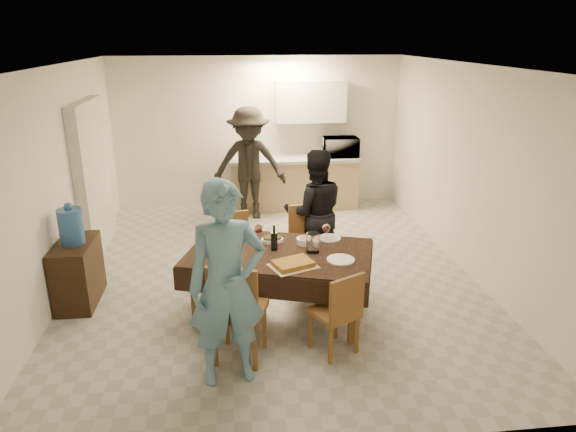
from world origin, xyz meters
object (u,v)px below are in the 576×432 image
at_px(water_pitcher, 313,243).
at_px(person_far, 314,212).
at_px(console, 78,273).
at_px(person_kitchen, 249,164).
at_px(person_near, 227,285).
at_px(savoury_tart, 293,264).
at_px(microwave, 341,147).
at_px(water_jug, 71,226).
at_px(dining_table, 279,255).
at_px(wine_bottle, 274,238).

xyz_separation_m(water_pitcher, person_far, (0.20, 1.10, -0.05)).
bearing_deg(console, person_kitchen, 52.42).
relative_size(water_pitcher, person_near, 0.12).
xyz_separation_m(water_pitcher, savoury_tart, (-0.25, -0.33, -0.08)).
height_order(microwave, person_near, person_near).
relative_size(water_jug, water_pitcher, 1.87).
relative_size(dining_table, water_jug, 5.45).
bearing_deg(water_pitcher, dining_table, 171.87).
relative_size(person_far, person_kitchen, 0.87).
bearing_deg(console, person_near, -43.05).
height_order(person_far, person_kitchen, person_kitchen).
bearing_deg(water_jug, dining_table, -13.56).
xyz_separation_m(wine_bottle, savoury_tart, (0.15, -0.43, -0.12)).
relative_size(water_jug, person_kitchen, 0.21).
relative_size(water_pitcher, microwave, 0.35).
distance_m(dining_table, person_near, 1.20).
relative_size(wine_bottle, person_far, 0.18).
bearing_deg(wine_bottle, microwave, 67.74).
relative_size(dining_table, savoury_tart, 4.92).
relative_size(savoury_tart, person_near, 0.24).
bearing_deg(person_kitchen, person_far, -71.70).
bearing_deg(person_kitchen, person_near, -94.96).
relative_size(person_near, person_far, 1.14).
height_order(dining_table, water_pitcher, water_pitcher).
distance_m(water_pitcher, person_far, 1.12).
xyz_separation_m(wine_bottle, person_far, (0.60, 1.00, -0.09)).
bearing_deg(water_pitcher, console, 167.16).
relative_size(console, water_pitcher, 3.72).
distance_m(dining_table, console, 2.35).
bearing_deg(wine_bottle, water_jug, 167.37).
bearing_deg(water_pitcher, wine_bottle, 165.96).
bearing_deg(wine_bottle, savoury_tart, -70.77).
distance_m(person_near, person_far, 2.37).
xyz_separation_m(water_jug, microwave, (3.70, 3.15, 0.15)).
height_order(savoury_tart, person_kitchen, person_kitchen).
height_order(console, savoury_tart, savoury_tart).
bearing_deg(water_pitcher, person_far, 79.70).
height_order(console, person_kitchen, person_kitchen).
bearing_deg(person_near, person_far, 53.27).
bearing_deg(console, dining_table, -13.56).
distance_m(console, microwave, 4.91).
relative_size(console, water_jug, 1.99).
bearing_deg(person_far, water_pitcher, 79.29).
distance_m(wine_bottle, savoury_tart, 0.47).
distance_m(microwave, person_near, 5.15).
bearing_deg(wine_bottle, person_far, 59.04).
height_order(console, water_jug, water_jug).
xyz_separation_m(console, wine_bottle, (2.21, -0.49, 0.53)).
bearing_deg(water_pitcher, person_near, -131.99).
xyz_separation_m(water_pitcher, person_near, (-0.90, -1.00, 0.06)).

